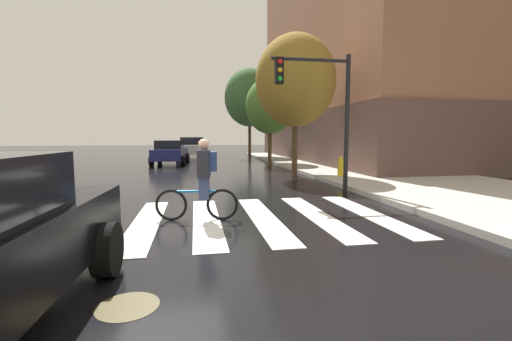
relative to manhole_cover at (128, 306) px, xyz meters
name	(u,v)px	position (x,y,z in m)	size (l,w,h in m)	color
ground_plane	(162,222)	(0.03, 3.48, 0.00)	(120.00, 120.00, 0.00)	black
crosswalk_stripes	(177,221)	(0.32, 3.48, 0.00)	(9.00, 4.17, 0.01)	silver
manhole_cover	(128,306)	(0.00, 0.00, 0.00)	(0.64, 0.64, 0.01)	#473D1E
sedan_mid	(170,152)	(-0.79, 18.10, 0.76)	(2.26, 4.42, 1.49)	navy
sedan_far	(193,147)	(0.56, 23.90, 0.85)	(2.48, 4.89, 1.65)	silver
cyclist	(203,180)	(0.85, 3.49, 0.84)	(1.70, 0.39, 1.69)	black
traffic_light_near	(322,99)	(4.51, 6.35, 2.86)	(2.47, 0.28, 4.20)	black
fire_hydrant	(341,167)	(6.43, 9.15, 0.53)	(0.33, 0.22, 0.78)	gold
street_tree_near	(295,81)	(4.99, 10.72, 4.09)	(3.41, 3.41, 6.06)	#4C3823
street_tree_mid	(270,106)	(5.26, 16.91, 3.57)	(2.98, 2.98, 5.30)	#4C3823
street_tree_far	(250,98)	(5.08, 23.61, 4.79)	(3.99, 3.99, 7.10)	#4C3823
corner_building	(414,52)	(16.28, 19.03, 7.70)	(17.43, 21.23, 15.51)	brown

